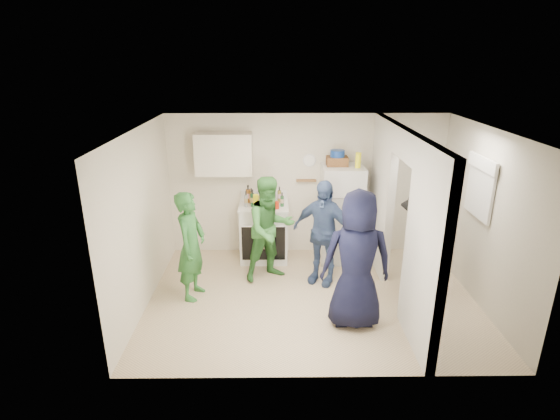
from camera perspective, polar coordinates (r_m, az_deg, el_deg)
The scene contains 38 objects.
floor at distance 6.66m, azimuth 4.17°, elevation -11.35°, with size 4.80×4.80×0.00m, color beige.
wall_back at distance 7.72m, azimuth 3.40°, elevation 3.26°, with size 4.80×4.80×0.00m, color silver.
wall_front at distance 4.57m, azimuth 6.26°, elevation -8.86°, with size 4.80×4.80×0.00m, color silver.
wall_left at distance 6.37m, azimuth -17.61°, elevation -1.27°, with size 3.40×3.40×0.00m, color silver.
wall_right at distance 6.76m, azimuth 25.18°, elevation -1.06°, with size 3.40×3.40×0.00m, color silver.
ceiling at distance 5.78m, azimuth 4.78°, elevation 10.40°, with size 4.80×4.80×0.00m, color white.
partition_pier_back at distance 7.33m, azimuth 13.12°, elevation 1.88°, with size 0.12×1.20×2.50m, color silver.
partition_pier_front at distance 5.36m, azimuth 18.41°, elevation -5.33°, with size 0.12×1.20×2.50m, color silver.
partition_header at distance 6.05m, azimuth 16.24°, elevation 8.18°, with size 0.12×1.00×0.40m, color silver.
stove at distance 7.64m, azimuth -2.11°, elevation -2.86°, with size 0.84×0.70×1.00m, color white.
upper_cabinet at distance 7.43m, azimuth -7.34°, elevation 7.26°, with size 0.95×0.34×0.70m, color silver.
fridge at distance 7.57m, azimuth 7.96°, elevation -0.50°, with size 0.69×0.67×1.68m, color silver.
wicker_basket at distance 7.34m, azimuth 7.47°, elevation 6.35°, with size 0.35×0.25×0.15m, color brown.
blue_bowl at distance 7.31m, azimuth 7.51°, elevation 7.34°, with size 0.24×0.24×0.11m, color navy.
yellow_cup_stack_top at distance 7.24m, azimuth 10.17°, elevation 6.42°, with size 0.09×0.09×0.25m, color #FFFD15.
wall_clock at distance 7.59m, azimuth 3.86°, elevation 6.48°, with size 0.22×0.22×0.03m, color white.
spice_shelf at distance 7.64m, azimuth 3.44°, elevation 3.87°, with size 0.35×0.08×0.03m, color olive.
nook_window at distance 6.80m, azimuth 24.82°, elevation 2.69°, with size 0.03×0.70×0.80m, color black.
nook_window_frame at distance 6.80m, azimuth 24.71°, elevation 2.69°, with size 0.04×0.76×0.86m, color white.
nook_valance at distance 6.70m, azimuth 24.94°, elevation 5.56°, with size 0.04×0.82×0.18m, color white.
yellow_cup_stack_stove at distance 7.22m, azimuth -3.16°, elevation 1.07°, with size 0.09×0.09×0.25m, color #F7F014.
red_cup at distance 7.25m, azimuth -0.46°, elevation 0.64°, with size 0.09×0.09×0.12m, color red.
person_green_left at distance 6.45m, azimuth -11.52°, elevation -4.61°, with size 0.59×0.39×1.63m, color #347A30.
person_green_center at distance 6.84m, azimuth -1.29°, elevation -2.51°, with size 0.82×0.64×1.69m, color #40893C.
person_denim at distance 6.75m, azimuth 5.58°, elevation -2.95°, with size 0.98×0.41×1.68m, color #39587C.
person_navy at distance 5.72m, azimuth 9.99°, elevation -6.46°, with size 0.91×0.59×1.87m, color black.
person_nook at distance 6.69m, azimuth 17.61°, elevation -4.37°, with size 1.04×0.60×1.61m, color black.
bottle_a at distance 7.55m, azimuth -4.19°, elevation 2.12°, with size 0.08×0.08×0.31m, color brown.
bottle_b at distance 7.34m, azimuth -3.61°, elevation 1.57°, with size 0.07×0.07×0.30m, color #18492B.
bottle_c at distance 7.56m, azimuth -2.80°, elevation 1.91°, with size 0.07×0.07×0.24m, color silver.
bottle_d at distance 7.36m, azimuth -1.94°, elevation 1.76°, with size 0.08×0.08×0.32m, color maroon.
bottle_e at distance 7.60m, azimuth -1.36°, elevation 2.19°, with size 0.07×0.07×0.29m, color #9497A4.
bottle_f at distance 7.44m, azimuth -0.83°, elevation 1.70°, with size 0.06×0.06×0.26m, color #163C1B.
bottle_g at distance 7.55m, azimuth -0.08°, elevation 2.05°, with size 0.06×0.06×0.28m, color olive.
bottle_h at distance 7.33m, azimuth -4.45°, elevation 1.45°, with size 0.06×0.06×0.28m, color #969AA0.
bottle_i at distance 7.51m, azimuth -1.66°, elevation 1.91°, with size 0.07×0.07×0.27m, color #5C2A0F.
bottle_j at distance 7.34m, azimuth 0.28°, elevation 1.39°, with size 0.06×0.06×0.24m, color #1E5829.
bottle_k at distance 7.48m, azimuth -3.77°, elevation 1.83°, with size 0.06×0.06×0.27m, color olive.
Camera 1 is at (-0.53, -5.69, 3.42)m, focal length 28.00 mm.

